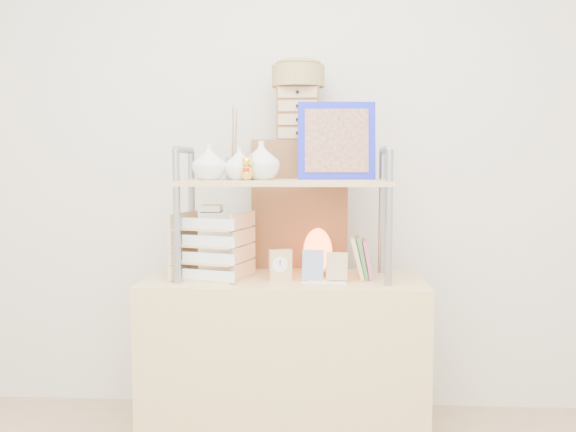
{
  "coord_description": "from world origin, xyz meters",
  "views": [
    {
      "loc": [
        0.16,
        -1.52,
        1.26
      ],
      "look_at": [
        0.02,
        1.2,
        1.02
      ],
      "focal_mm": 40.0,
      "sensor_mm": 36.0,
      "label": 1
    }
  ],
  "objects_px": {
    "cabinet": "(298,279)",
    "letter_tray": "(213,249)",
    "desk": "(284,362)",
    "salt_lamp": "(318,251)"
  },
  "relations": [
    {
      "from": "desk",
      "to": "salt_lamp",
      "type": "relative_size",
      "value": 5.77
    },
    {
      "from": "cabinet",
      "to": "salt_lamp",
      "type": "height_order",
      "value": "cabinet"
    },
    {
      "from": "cabinet",
      "to": "letter_tray",
      "type": "distance_m",
      "value": 0.57
    },
    {
      "from": "desk",
      "to": "cabinet",
      "type": "distance_m",
      "value": 0.48
    },
    {
      "from": "letter_tray",
      "to": "cabinet",
      "type": "bearing_deg",
      "value": 48.35
    },
    {
      "from": "letter_tray",
      "to": "salt_lamp",
      "type": "bearing_deg",
      "value": 12.23
    },
    {
      "from": "desk",
      "to": "letter_tray",
      "type": "relative_size",
      "value": 3.79
    },
    {
      "from": "letter_tray",
      "to": "salt_lamp",
      "type": "distance_m",
      "value": 0.46
    },
    {
      "from": "cabinet",
      "to": "letter_tray",
      "type": "bearing_deg",
      "value": -137.41
    },
    {
      "from": "letter_tray",
      "to": "salt_lamp",
      "type": "relative_size",
      "value": 1.52
    }
  ]
}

